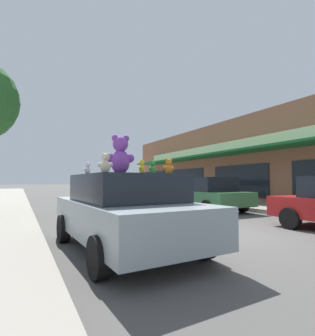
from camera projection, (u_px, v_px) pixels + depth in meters
The scene contains 11 objects.
ground_plane at pixel (223, 233), 6.92m from camera, with size 260.00×260.00×0.00m, color #514F4C.
storefront_row at pixel (298, 162), 19.62m from camera, with size 13.83×29.97×5.56m.
plush_art_car at pixel (125, 210), 5.22m from camera, with size 2.21×4.19×1.49m.
teddy_bear_giant at pixel (120, 155), 5.18m from camera, with size 0.59×0.39×0.78m.
teddy_bear_yellow at pixel (142, 167), 4.69m from camera, with size 0.16×0.18×0.25m.
teddy_bear_cream at pixel (105, 163), 4.63m from camera, with size 0.28×0.20×0.37m.
teddy_bear_orange at pixel (169, 167), 5.13m from camera, with size 0.24×0.16×0.32m.
teddy_bear_green at pixel (152, 167), 5.26m from camera, with size 0.22×0.18×0.29m.
teddy_bear_white at pixel (87, 169), 5.44m from camera, with size 0.19×0.17×0.26m.
parked_car_far_center at pixel (205, 193), 12.30m from camera, with size 2.18×4.40×1.55m.
parked_car_far_right at pixel (155, 190), 16.87m from camera, with size 2.00×4.30×1.52m.
Camera 1 is at (-4.80, -5.38, 1.35)m, focal length 28.00 mm.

